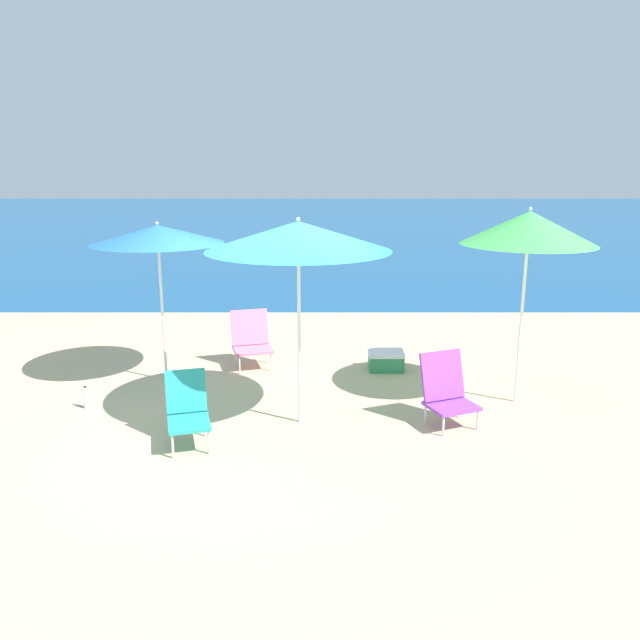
{
  "coord_description": "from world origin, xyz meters",
  "views": [
    {
      "loc": [
        0.4,
        -6.39,
        2.79
      ],
      "look_at": [
        0.43,
        0.72,
        1.0
      ],
      "focal_mm": 35.0,
      "sensor_mm": 36.0,
      "label": 1
    }
  ],
  "objects_px": {
    "beach_chair_pink": "(248,338)",
    "water_bottle": "(83,400)",
    "beach_umbrella_blue": "(155,235)",
    "beach_umbrella_green": "(526,228)",
    "cooler_box": "(383,360)",
    "beach_umbrella_teal": "(296,236)",
    "beach_chair_purple": "(444,389)",
    "beach_chair_teal": "(185,409)"
  },
  "relations": [
    {
      "from": "beach_chair_pink",
      "to": "water_bottle",
      "type": "distance_m",
      "value": 2.39
    },
    {
      "from": "beach_umbrella_blue",
      "to": "beach_umbrella_green",
      "type": "xyz_separation_m",
      "value": [
        4.39,
        -0.76,
        0.16
      ]
    },
    {
      "from": "beach_umbrella_green",
      "to": "beach_umbrella_blue",
      "type": "bearing_deg",
      "value": 170.19
    },
    {
      "from": "cooler_box",
      "to": "beach_umbrella_teal",
      "type": "bearing_deg",
      "value": -122.31
    },
    {
      "from": "beach_umbrella_teal",
      "to": "cooler_box",
      "type": "distance_m",
      "value": 2.87
    },
    {
      "from": "beach_umbrella_green",
      "to": "beach_umbrella_teal",
      "type": "bearing_deg",
      "value": -166.63
    },
    {
      "from": "beach_umbrella_teal",
      "to": "beach_chair_pink",
      "type": "relative_size",
      "value": 2.86
    },
    {
      "from": "beach_umbrella_blue",
      "to": "cooler_box",
      "type": "distance_m",
      "value": 3.47
    },
    {
      "from": "beach_umbrella_teal",
      "to": "beach_chair_purple",
      "type": "distance_m",
      "value": 2.32
    },
    {
      "from": "beach_chair_teal",
      "to": "water_bottle",
      "type": "relative_size",
      "value": 2.68
    },
    {
      "from": "beach_umbrella_blue",
      "to": "beach_chair_teal",
      "type": "height_order",
      "value": "beach_umbrella_blue"
    },
    {
      "from": "beach_umbrella_teal",
      "to": "water_bottle",
      "type": "distance_m",
      "value": 3.21
    },
    {
      "from": "beach_umbrella_teal",
      "to": "beach_chair_pink",
      "type": "bearing_deg",
      "value": 110.61
    },
    {
      "from": "beach_umbrella_teal",
      "to": "beach_chair_teal",
      "type": "bearing_deg",
      "value": -155.12
    },
    {
      "from": "beach_chair_pink",
      "to": "cooler_box",
      "type": "relative_size",
      "value": 1.61
    },
    {
      "from": "beach_chair_purple",
      "to": "water_bottle",
      "type": "height_order",
      "value": "beach_chair_purple"
    },
    {
      "from": "beach_umbrella_green",
      "to": "beach_chair_teal",
      "type": "height_order",
      "value": "beach_umbrella_green"
    },
    {
      "from": "beach_umbrella_blue",
      "to": "beach_chair_pink",
      "type": "xyz_separation_m",
      "value": [
        1.07,
        0.6,
        -1.52
      ]
    },
    {
      "from": "beach_umbrella_green",
      "to": "cooler_box",
      "type": "height_order",
      "value": "beach_umbrella_green"
    },
    {
      "from": "beach_umbrella_teal",
      "to": "cooler_box",
      "type": "relative_size",
      "value": 4.62
    },
    {
      "from": "beach_chair_teal",
      "to": "cooler_box",
      "type": "distance_m",
      "value": 3.25
    },
    {
      "from": "beach_umbrella_teal",
      "to": "cooler_box",
      "type": "xyz_separation_m",
      "value": [
        1.14,
        1.8,
        -1.92
      ]
    },
    {
      "from": "beach_chair_pink",
      "to": "water_bottle",
      "type": "height_order",
      "value": "beach_chair_pink"
    },
    {
      "from": "beach_umbrella_green",
      "to": "beach_chair_pink",
      "type": "distance_m",
      "value": 3.96
    },
    {
      "from": "beach_chair_pink",
      "to": "cooler_box",
      "type": "bearing_deg",
      "value": -21.02
    },
    {
      "from": "beach_chair_teal",
      "to": "water_bottle",
      "type": "distance_m",
      "value": 1.68
    },
    {
      "from": "beach_umbrella_blue",
      "to": "beach_chair_purple",
      "type": "xyz_separation_m",
      "value": [
        3.42,
        -1.4,
        -1.53
      ]
    },
    {
      "from": "cooler_box",
      "to": "beach_chair_teal",
      "type": "bearing_deg",
      "value": -134.28
    },
    {
      "from": "water_bottle",
      "to": "beach_chair_teal",
      "type": "bearing_deg",
      "value": -33.44
    },
    {
      "from": "beach_umbrella_blue",
      "to": "water_bottle",
      "type": "relative_size",
      "value": 7.66
    },
    {
      "from": "beach_umbrella_green",
      "to": "water_bottle",
      "type": "bearing_deg",
      "value": -177.55
    },
    {
      "from": "beach_umbrella_blue",
      "to": "beach_umbrella_teal",
      "type": "height_order",
      "value": "beach_umbrella_teal"
    },
    {
      "from": "water_bottle",
      "to": "beach_umbrella_blue",
      "type": "bearing_deg",
      "value": 54.23
    },
    {
      "from": "beach_umbrella_blue",
      "to": "beach_umbrella_teal",
      "type": "distance_m",
      "value": 2.28
    },
    {
      "from": "beach_chair_pink",
      "to": "beach_umbrella_blue",
      "type": "bearing_deg",
      "value": -166.05
    },
    {
      "from": "beach_umbrella_green",
      "to": "cooler_box",
      "type": "bearing_deg",
      "value": 140.54
    },
    {
      "from": "beach_chair_purple",
      "to": "beach_chair_pink",
      "type": "bearing_deg",
      "value": 117.31
    },
    {
      "from": "beach_umbrella_teal",
      "to": "cooler_box",
      "type": "height_order",
      "value": "beach_umbrella_teal"
    },
    {
      "from": "beach_chair_teal",
      "to": "cooler_box",
      "type": "xyz_separation_m",
      "value": [
        2.26,
        2.32,
        -0.24
      ]
    },
    {
      "from": "beach_chair_purple",
      "to": "cooler_box",
      "type": "height_order",
      "value": "beach_chair_purple"
    },
    {
      "from": "beach_umbrella_green",
      "to": "beach_chair_pink",
      "type": "bearing_deg",
      "value": 157.67
    },
    {
      "from": "beach_umbrella_green",
      "to": "cooler_box",
      "type": "xyz_separation_m",
      "value": [
        -1.44,
        1.19,
        -1.95
      ]
    }
  ]
}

